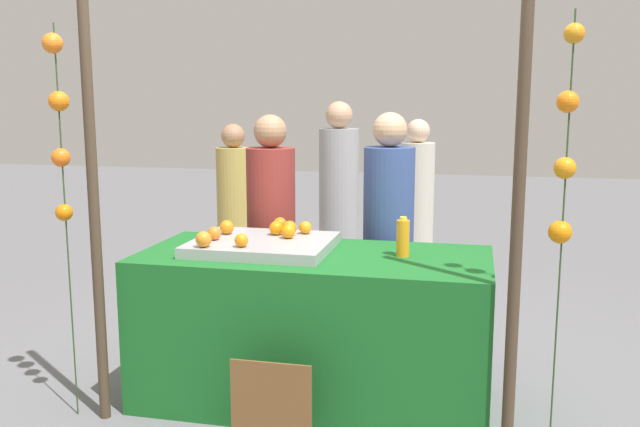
# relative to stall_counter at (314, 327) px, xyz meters

# --- Properties ---
(ground_plane) EXTENTS (24.00, 24.00, 0.00)m
(ground_plane) POSITION_rel_stall_counter_xyz_m (0.00, 0.00, -0.43)
(ground_plane) COLOR slate
(stall_counter) EXTENTS (1.93, 0.87, 0.85)m
(stall_counter) POSITION_rel_stall_counter_xyz_m (0.00, 0.00, 0.00)
(stall_counter) COLOR #196023
(stall_counter) RESTS_ON ground_plane
(orange_tray) EXTENTS (0.77, 0.65, 0.06)m
(orange_tray) POSITION_rel_stall_counter_xyz_m (-0.30, 0.03, 0.46)
(orange_tray) COLOR #9EA0A5
(orange_tray) RESTS_ON stall_counter
(orange_0) EXTENTS (0.09, 0.09, 0.09)m
(orange_0) POSITION_rel_stall_counter_xyz_m (-0.55, -0.24, 0.53)
(orange_0) COLOR orange
(orange_0) RESTS_ON orange_tray
(orange_1) EXTENTS (0.08, 0.08, 0.08)m
(orange_1) POSITION_rel_stall_counter_xyz_m (-0.28, 0.29, 0.53)
(orange_1) COLOR orange
(orange_1) RESTS_ON orange_tray
(orange_2) EXTENTS (0.08, 0.08, 0.08)m
(orange_2) POSITION_rel_stall_counter_xyz_m (-0.19, 0.18, 0.53)
(orange_2) COLOR orange
(orange_2) RESTS_ON orange_tray
(orange_3) EXTENTS (0.07, 0.07, 0.07)m
(orange_3) POSITION_rel_stall_counter_xyz_m (-0.11, 0.24, 0.52)
(orange_3) COLOR orange
(orange_3) RESTS_ON orange_tray
(orange_4) EXTENTS (0.08, 0.08, 0.08)m
(orange_4) POSITION_rel_stall_counter_xyz_m (-0.27, 0.17, 0.53)
(orange_4) COLOR orange
(orange_4) RESTS_ON orange_tray
(orange_5) EXTENTS (0.07, 0.07, 0.07)m
(orange_5) POSITION_rel_stall_counter_xyz_m (-0.35, -0.19, 0.52)
(orange_5) COLOR orange
(orange_5) RESTS_ON orange_tray
(orange_6) EXTENTS (0.08, 0.08, 0.08)m
(orange_6) POSITION_rel_stall_counter_xyz_m (-0.17, 0.09, 0.53)
(orange_6) COLOR orange
(orange_6) RESTS_ON orange_tray
(orange_7) EXTENTS (0.08, 0.08, 0.08)m
(orange_7) POSITION_rel_stall_counter_xyz_m (-0.56, 0.13, 0.53)
(orange_7) COLOR orange
(orange_7) RESTS_ON orange_tray
(orange_8) EXTENTS (0.08, 0.08, 0.08)m
(orange_8) POSITION_rel_stall_counter_xyz_m (-0.56, -0.05, 0.52)
(orange_8) COLOR orange
(orange_8) RESTS_ON orange_tray
(juice_bottle) EXTENTS (0.07, 0.07, 0.22)m
(juice_bottle) POSITION_rel_stall_counter_xyz_m (0.48, 0.05, 0.53)
(juice_bottle) COLOR orange
(juice_bottle) RESTS_ON stall_counter
(chalkboard_sign) EXTENTS (0.40, 0.03, 0.47)m
(chalkboard_sign) POSITION_rel_stall_counter_xyz_m (-0.06, -0.63, -0.20)
(chalkboard_sign) COLOR brown
(chalkboard_sign) RESTS_ON ground_plane
(vendor_left) EXTENTS (0.32, 0.32, 1.59)m
(vendor_left) POSITION_rel_stall_counter_xyz_m (-0.45, 0.67, 0.32)
(vendor_left) COLOR maroon
(vendor_left) RESTS_ON ground_plane
(vendor_right) EXTENTS (0.32, 0.32, 1.61)m
(vendor_right) POSITION_rel_stall_counter_xyz_m (0.32, 0.70, 0.33)
(vendor_right) COLOR #384C8C
(vendor_right) RESTS_ON ground_plane
(crowd_person_0) EXTENTS (0.30, 0.30, 1.49)m
(crowd_person_0) POSITION_rel_stall_counter_xyz_m (-1.16, 1.90, 0.27)
(crowd_person_0) COLOR tan
(crowd_person_0) RESTS_ON ground_plane
(crowd_person_1) EXTENTS (0.34, 0.34, 1.67)m
(crowd_person_1) POSITION_rel_stall_counter_xyz_m (-0.27, 2.05, 0.35)
(crowd_person_1) COLOR #99999E
(crowd_person_1) RESTS_ON ground_plane
(crowd_person_2) EXTENTS (0.30, 0.30, 1.52)m
(crowd_person_2) POSITION_rel_stall_counter_xyz_m (0.35, 2.43, 0.28)
(crowd_person_2) COLOR beige
(crowd_person_2) RESTS_ON ground_plane
(canopy_post_left) EXTENTS (0.06, 0.06, 2.34)m
(canopy_post_left) POSITION_rel_stall_counter_xyz_m (-1.04, -0.48, 0.75)
(canopy_post_left) COLOR #473828
(canopy_post_left) RESTS_ON ground_plane
(canopy_post_right) EXTENTS (0.06, 0.06, 2.34)m
(canopy_post_right) POSITION_rel_stall_counter_xyz_m (1.04, -0.48, 0.75)
(canopy_post_right) COLOR #473828
(canopy_post_right) RESTS_ON ground_plane
(garland_strand_left) EXTENTS (0.11, 0.12, 2.07)m
(garland_strand_left) POSITION_rel_stall_counter_xyz_m (-1.21, -0.48, 1.15)
(garland_strand_left) COLOR #2D4C23
(garland_strand_left) RESTS_ON ground_plane
(garland_strand_right) EXTENTS (0.11, 0.10, 2.07)m
(garland_strand_right) POSITION_rel_stall_counter_xyz_m (1.23, -0.46, 1.05)
(garland_strand_right) COLOR #2D4C23
(garland_strand_right) RESTS_ON ground_plane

